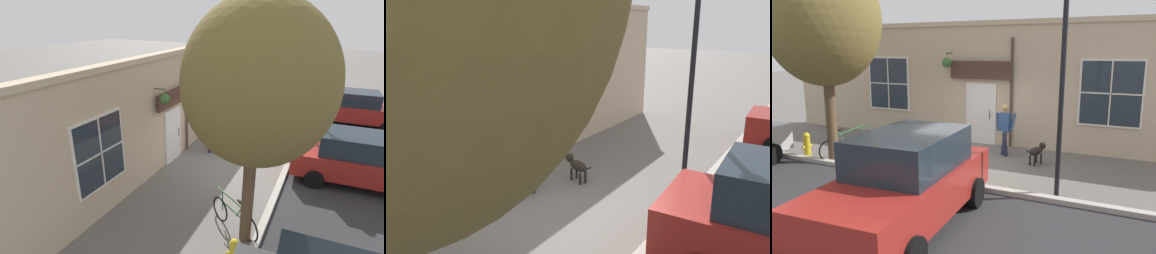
% 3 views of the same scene
% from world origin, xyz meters
% --- Properties ---
extents(ground_plane, '(90.00, 90.00, 0.00)m').
position_xyz_m(ground_plane, '(0.00, 0.00, 0.00)').
color(ground_plane, '#66605B').
extents(storefront_facade, '(0.95, 18.00, 4.17)m').
position_xyz_m(storefront_facade, '(-2.34, -0.03, 2.10)').
color(storefront_facade, '#C6B293').
rests_on(storefront_facade, ground_plane).
extents(pedestrian_walking, '(0.57, 0.59, 1.60)m').
position_xyz_m(pedestrian_walking, '(-1.05, 0.70, 0.95)').
color(pedestrian_walking, '#282D47').
rests_on(pedestrian_walking, ground_plane).
extents(dog_on_leash, '(0.94, 0.42, 0.61)m').
position_xyz_m(dog_on_leash, '(-0.56, 1.85, 0.39)').
color(dog_on_leash, black).
rests_on(dog_on_leash, ground_plane).
extents(street_lamp, '(0.32, 0.32, 4.88)m').
position_xyz_m(street_lamp, '(1.64, 2.86, 3.19)').
color(street_lamp, black).
rests_on(street_lamp, ground_plane).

